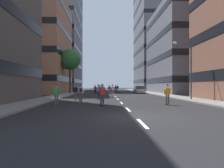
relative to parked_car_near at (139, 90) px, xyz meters
name	(u,v)px	position (x,y,z in m)	size (l,w,h in m)	color
ground_plane	(112,94)	(-5.74, -2.57, -0.70)	(165.33, 165.33, 0.00)	black
sidewalk_left	(72,93)	(-14.07, 0.87, -0.63)	(2.78, 75.78, 0.14)	gray
sidewalk_right	(150,93)	(2.59, 0.87, -0.63)	(2.78, 75.78, 0.14)	gray
lane_markings	(112,94)	(-5.74, -2.13, -0.70)	(0.16, 62.20, 0.01)	silver
building_left_mid	(28,46)	(-23.27, 1.15, 9.23)	(15.76, 16.25, 19.67)	#9E6B51
building_left_far	(55,37)	(-23.27, 23.53, 16.72)	(15.76, 21.59, 34.65)	slate
building_right_mid	(192,51)	(11.80, 1.15, 8.46)	(15.76, 19.64, 18.14)	slate
building_right_far	(161,38)	(11.80, 23.53, 16.71)	(15.76, 19.34, 34.63)	slate
parked_car_near	(139,90)	(0.00, 0.00, 0.00)	(1.82, 4.40, 1.52)	#B2B7BF
street_tree_near	(70,60)	(-14.07, -1.67, 6.04)	(4.17, 4.17, 8.72)	#4C3823
streetlamp_right	(188,63)	(1.94, -19.30, 3.44)	(2.13, 0.30, 6.50)	#3F3F44
skater_0	(98,91)	(-8.07, -17.25, 0.32)	(0.57, 0.92, 1.78)	brown
skater_1	(112,90)	(-6.22, -13.78, 0.32)	(0.56, 0.92, 1.78)	brown
skater_2	(118,88)	(-4.07, 6.15, 0.32)	(0.55, 0.91, 1.78)	brown
skater_3	(56,94)	(-11.36, -24.22, 0.29)	(0.55, 0.92, 1.78)	brown
skater_4	(95,89)	(-9.09, -1.78, 0.32)	(0.57, 0.92, 1.78)	brown
skater_5	(102,94)	(-7.55, -24.48, 0.29)	(0.57, 0.92, 1.78)	brown
skater_6	(75,91)	(-10.67, -18.02, 0.29)	(0.54, 0.91, 1.78)	brown
skater_7	(100,88)	(-8.23, -0.33, 0.32)	(0.53, 0.90, 1.78)	brown
skater_8	(103,89)	(-7.55, -1.77, 0.32)	(0.57, 0.92, 1.78)	brown
skater_9	(103,89)	(-7.51, -9.68, 0.32)	(0.55, 0.92, 1.78)	brown
skater_10	(109,88)	(-6.28, -1.01, 0.32)	(0.55, 0.92, 1.78)	brown
skater_11	(81,92)	(-9.72, -20.97, 0.32)	(0.56, 0.92, 1.78)	brown
skater_12	(167,93)	(-2.01, -24.26, 0.29)	(0.54, 0.90, 1.78)	brown
skater_13	(116,88)	(-4.63, 4.51, 0.29)	(0.54, 0.91, 1.78)	brown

